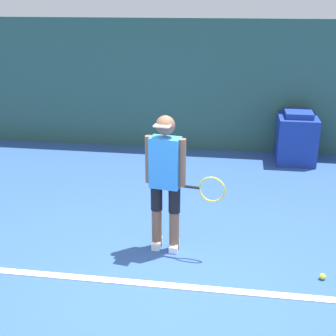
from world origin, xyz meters
The scene contains 6 objects.
ground_plane centered at (0.00, 0.00, 0.00)m, with size 24.00×24.00×0.00m, color #2D5193.
back_wall centered at (0.00, 4.78, 1.25)m, with size 24.00×0.10×2.49m.
court_baseline centered at (0.00, 0.01, 0.01)m, with size 21.60×0.10×0.01m.
tennis_player centered at (-0.14, 0.80, 0.91)m, with size 0.93×0.31×1.65m.
tennis_ball centered at (1.63, 0.39, 0.03)m, with size 0.07×0.07×0.07m.
covered_chair centered at (1.70, 4.28, 0.45)m, with size 0.69×0.80×0.94m.
Camera 1 is at (0.63, -4.13, 2.88)m, focal length 50.00 mm.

